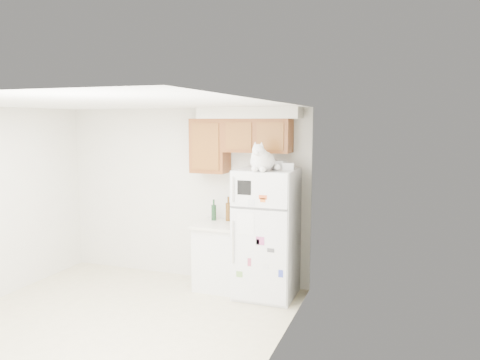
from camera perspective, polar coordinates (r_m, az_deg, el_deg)
The scene contains 9 objects.
ground_plane at distance 5.69m, azimuth -16.07°, elevation -17.20°, with size 3.80×4.00×0.01m, color beige.
room_shell at distance 5.36m, azimuth -14.10°, elevation 0.08°, with size 3.84×4.04×2.52m.
refrigerator at distance 6.20m, azimuth 3.24°, elevation -6.50°, with size 0.76×0.78×1.70m.
base_counter at distance 6.58m, azimuth -2.44°, elevation -9.17°, with size 0.64×0.64×0.92m.
cat at distance 5.79m, azimuth 2.68°, elevation 2.47°, with size 0.37×0.54×0.38m.
storage_box_back at distance 6.18m, azimuth 4.79°, elevation 1.91°, with size 0.18×0.13×0.10m, color white.
storage_box_front at distance 5.97m, azimuth 5.86°, elevation 1.66°, with size 0.15×0.11×0.09m, color white.
bottle_green at distance 6.64m, azimuth -3.22°, elevation -3.65°, with size 0.07×0.07×0.30m, color #19381E, non-canonical shape.
bottle_amber at distance 6.59m, azimuth -1.43°, elevation -3.52°, with size 0.08×0.08×0.34m, color #593814, non-canonical shape.
Camera 1 is at (3.09, -4.17, 2.31)m, focal length 35.00 mm.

